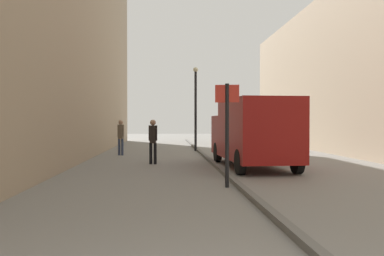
{
  "coord_description": "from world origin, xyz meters",
  "views": [
    {
      "loc": [
        -0.25,
        -2.09,
        1.64
      ],
      "look_at": [
        0.9,
        14.6,
        1.38
      ],
      "focal_mm": 36.07,
      "sensor_mm": 36.0,
      "label": 1
    }
  ],
  "objects": [
    {
      "name": "kerb_strip",
      "position": [
        1.58,
        12.0,
        0.06
      ],
      "size": [
        0.16,
        40.0,
        0.12
      ],
      "primitive_type": "cube",
      "color": "#615F5B",
      "rests_on": "ground_plane"
    },
    {
      "name": "street_sign_post",
      "position": [
        1.29,
        7.47,
        1.55
      ],
      "size": [
        0.6,
        0.13,
        2.6
      ],
      "rotation": [
        0.0,
        0.0,
        2.98
      ],
      "color": "black",
      "rests_on": "ground_plane"
    },
    {
      "name": "pedestrian_mid_block",
      "position": [
        -2.46,
        17.12,
        1.0
      ],
      "size": [
        0.33,
        0.26,
        1.74
      ],
      "rotation": [
        0.0,
        0.0,
        2.76
      ],
      "color": "#2D3851",
      "rests_on": "ground_plane"
    },
    {
      "name": "delivery_van",
      "position": [
        2.89,
        11.66,
        1.3
      ],
      "size": [
        2.3,
        5.57,
        2.42
      ],
      "rotation": [
        0.0,
        0.0,
        0.05
      ],
      "color": "maroon",
      "rests_on": "ground_plane"
    },
    {
      "name": "pedestrian_main_foreground",
      "position": [
        -0.74,
        12.94,
        1.0
      ],
      "size": [
        0.34,
        0.23,
        1.73
      ],
      "rotation": [
        0.0,
        0.0,
        -0.2
      ],
      "color": "black",
      "rests_on": "ground_plane"
    },
    {
      "name": "ground_plane",
      "position": [
        0.0,
        12.0,
        0.0
      ],
      "size": [
        80.0,
        80.0,
        0.0
      ],
      "primitive_type": "plane",
      "color": "gray"
    },
    {
      "name": "lamp_post",
      "position": [
        1.46,
        19.74,
        2.72
      ],
      "size": [
        0.28,
        0.28,
        4.76
      ],
      "color": "black",
      "rests_on": "ground_plane"
    }
  ]
}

